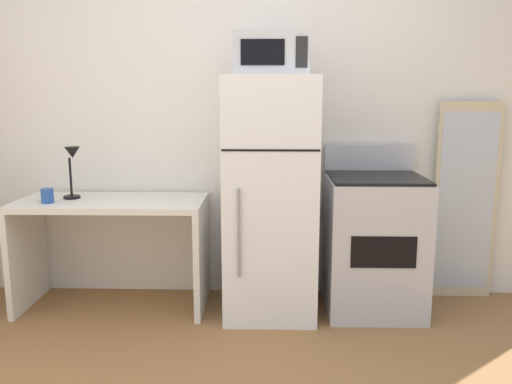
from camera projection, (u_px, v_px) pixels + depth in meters
wall_back_white at (260, 115)px, 3.75m from camera, size 5.00×0.10×2.60m
desk at (113, 231)px, 3.57m from camera, size 1.25×0.58×0.75m
desk_lamp at (72, 164)px, 3.52m from camera, size 0.14×0.12×0.35m
coffee_mug at (47, 196)px, 3.41m from camera, size 0.08×0.08×0.09m
refrigerator at (270, 197)px, 3.46m from camera, size 0.59×0.67×1.56m
microwave at (271, 54)px, 3.27m from camera, size 0.46×0.35×0.26m
oven_range at (374, 243)px, 3.53m from camera, size 0.63×0.61×1.10m
leaning_mirror at (465, 202)px, 3.71m from camera, size 0.44×0.03×1.40m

